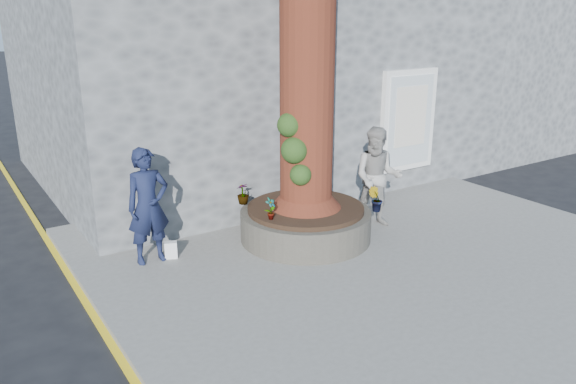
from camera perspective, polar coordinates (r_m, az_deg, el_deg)
ground at (r=8.22m, az=5.20°, el=-11.13°), size 120.00×120.00×0.00m
pavement at (r=9.75m, az=8.56°, el=-6.00°), size 9.00×8.00×0.12m
yellow_line at (r=7.84m, az=-18.11°, el=-13.56°), size 0.10×30.00×0.01m
stone_shop at (r=14.61m, az=-4.45°, el=14.66°), size 10.30×8.30×6.30m
neighbour_shop at (r=19.75m, az=17.03°, el=14.35°), size 6.00×8.00×6.00m
planter at (r=9.93m, az=1.80°, el=-3.13°), size 2.30×2.30×0.60m
man at (r=9.09m, az=-14.03°, el=-1.39°), size 0.69×0.45×1.87m
woman at (r=10.49m, az=9.07°, el=1.50°), size 1.15×1.14×1.87m
shopping_bag at (r=9.41m, az=-11.80°, el=-5.79°), size 0.23×0.19×0.28m
plant_a at (r=9.16m, az=-1.77°, el=-1.70°), size 0.23×0.18×0.37m
plant_b at (r=9.63m, az=8.88°, el=-0.74°), size 0.33×0.33×0.43m
plant_c at (r=9.93m, az=-4.60°, el=-0.15°), size 0.22×0.22×0.38m
plant_d at (r=10.90m, az=2.98°, el=1.27°), size 0.30×0.32×0.28m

